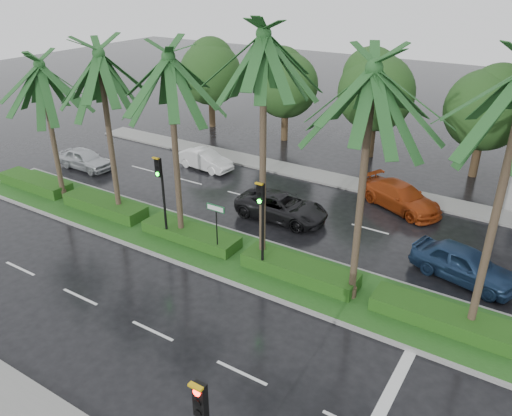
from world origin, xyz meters
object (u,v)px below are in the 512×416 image
Objects in this scene: street_sign at (216,218)px; car_darkgrey at (282,207)px; car_red at (401,197)px; car_silver at (85,159)px; car_blue at (464,264)px; car_white at (205,160)px; signal_median_left at (161,187)px.

street_sign is 0.52× the size of car_darkgrey.
car_red reaches higher than car_darkgrey.
car_silver is 0.82× the size of car_red.
car_darkgrey is (14.75, 0.60, 0.01)m from car_silver.
street_sign reaches higher than car_blue.
street_sign is 0.65× the size of car_silver.
car_darkgrey is (0.50, 5.15, -1.43)m from street_sign.
street_sign is 5.37m from car_darkgrey.
street_sign is at bearing -106.96° from car_silver.
car_white is 0.79× the size of car_darkgrey.
car_darkgrey is at bearing 98.16° from car_blue.
signal_median_left is 3.13m from street_sign.
signal_median_left is 0.96× the size of car_blue.
signal_median_left is 1.68× the size of street_sign.
signal_median_left is 13.92m from car_blue.
car_white is at bearing 119.18° from car_red.
car_white is at bearing 88.94° from car_blue.
car_darkgrey is (3.50, 5.33, -2.30)m from signal_median_left.
car_blue reaches higher than car_red.
street_sign is at bearing 175.46° from car_red.
signal_median_left is at bearing -176.53° from street_sign.
car_red is at bearing 52.79° from car_blue.
street_sign is 10.96m from car_blue.
street_sign is 0.57× the size of car_blue.
street_sign is at bearing 3.47° from signal_median_left.
car_silver is 14.76m from car_darkgrey.
signal_median_left is at bearing -112.07° from car_silver.
car_darkgrey reaches higher than car_white.
car_silver is at bearing 129.65° from car_red.
car_red is at bearing -81.42° from car_white.
signal_median_left reaches higher than car_blue.
car_silver is 1.02× the size of car_white.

